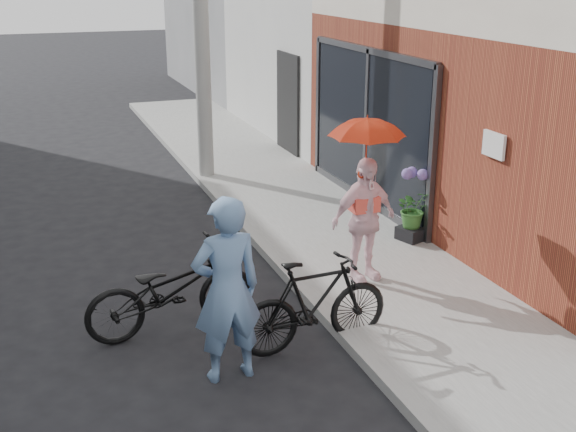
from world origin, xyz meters
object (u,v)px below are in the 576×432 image
officer (227,290)px  kimono_woman (364,220)px  bike_right (314,304)px  planter (412,233)px  bike_left (171,290)px

officer → kimono_woman: (2.13, 1.43, -0.03)m
officer → bike_right: officer is taller
bike_right → planter: bike_right is taller
bike_left → bike_right: size_ratio=1.13×
bike_left → kimono_woman: 2.50m
bike_left → planter: bike_left is taller
bike_left → kimono_woman: kimono_woman is taller
officer → planter: 4.23m
bike_right → kimono_woman: (1.13, 1.18, 0.39)m
bike_left → planter: bearing=-76.1°
bike_right → officer: bearing=100.9°
planter → kimono_woman: bearing=-142.3°
officer → bike_left: officer is taller
kimono_woman → planter: bearing=27.2°
bike_left → planter: size_ratio=5.37×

